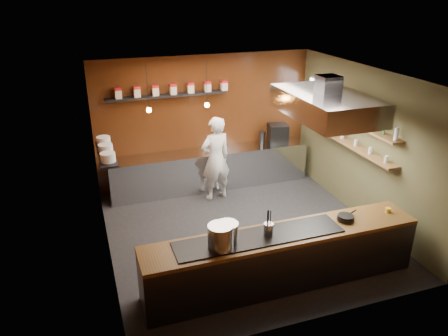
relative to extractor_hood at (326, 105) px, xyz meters
name	(u,v)px	position (x,y,z in m)	size (l,w,h in m)	color
floor	(244,232)	(-1.30, 0.40, -2.51)	(5.00, 5.00, 0.00)	black
back_wall	(206,121)	(-1.30, 2.90, -1.01)	(5.00, 5.00, 0.00)	#341509
left_wall	(102,179)	(-3.80, 0.40, -1.01)	(5.00, 5.00, 0.00)	#341509
right_wall	(365,145)	(1.20, 0.40, -1.01)	(5.00, 5.00, 0.00)	#4D4B2C
ceiling	(248,76)	(-1.30, 0.40, 0.49)	(5.00, 5.00, 0.00)	silver
window_pane	(319,104)	(1.15, 2.10, -0.61)	(1.00, 1.00, 0.00)	white
prep_counter	(210,169)	(-1.30, 2.57, -2.06)	(4.60, 0.65, 0.90)	silver
pass_counter	(282,258)	(-1.30, -1.20, -2.04)	(4.40, 0.72, 0.94)	#38383D
tin_shelf	(167,96)	(-2.20, 2.76, -0.31)	(2.60, 0.26, 0.04)	black
plate_shelf	(106,154)	(-3.64, 1.40, -0.96)	(0.30, 1.40, 0.04)	black
bottle_shelf_upper	(351,121)	(1.04, 0.70, -0.59)	(0.26, 2.80, 0.04)	brown
bottle_shelf_lower	(348,143)	(1.04, 0.70, -1.06)	(0.26, 2.80, 0.04)	brown
extractor_hood	(326,105)	(0.00, 0.00, 0.00)	(1.20, 2.00, 0.72)	#38383D
pendant_left	(149,108)	(-2.70, 2.10, -0.35)	(0.10, 0.10, 0.95)	black
pendant_right	(207,103)	(-1.50, 2.10, -0.35)	(0.10, 0.10, 0.95)	black
storage_tins	(173,89)	(-2.05, 2.76, -0.17)	(2.43, 0.13, 0.22)	beige
plate_stacks	(106,149)	(-3.64, 1.40, -0.86)	(0.26, 1.16, 0.16)	white
bottles	(352,114)	(1.04, 0.70, -0.45)	(0.06, 2.66, 0.24)	silver
wine_glasses	(349,139)	(1.04, 0.70, -0.97)	(0.07, 2.37, 0.13)	silver
stockpot_large	(221,237)	(-2.34, -1.29, -1.39)	(0.37, 0.37, 0.36)	#B3B5BA
stockpot_small	(227,233)	(-2.21, -1.19, -1.41)	(0.33, 0.33, 0.31)	silver
utensil_crock	(268,229)	(-1.56, -1.20, -1.47)	(0.15, 0.15, 0.19)	#B0B3B7
frying_pan	(346,217)	(-0.19, -1.17, -1.53)	(0.42, 0.28, 0.07)	black
butter_jar	(388,210)	(0.62, -1.17, -1.55)	(0.09, 0.09, 0.08)	gold
espresso_machine	(278,133)	(0.41, 2.62, -1.39)	(0.43, 0.41, 0.43)	black
chef	(216,159)	(-1.36, 1.98, -1.57)	(0.68, 0.45, 1.87)	white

